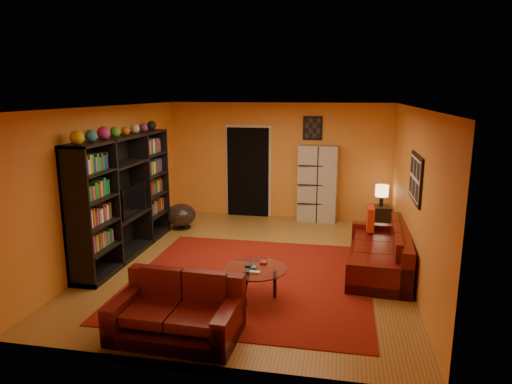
% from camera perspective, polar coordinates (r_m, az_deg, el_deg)
% --- Properties ---
extents(floor, '(6.00, 6.00, 0.00)m').
position_cam_1_polar(floor, '(7.82, -0.36, -8.82)').
color(floor, brown).
rests_on(floor, ground).
extents(ceiling, '(6.00, 6.00, 0.00)m').
position_cam_1_polar(ceiling, '(7.29, -0.39, 10.60)').
color(ceiling, white).
rests_on(ceiling, wall_back).
extents(wall_back, '(6.00, 0.00, 6.00)m').
position_cam_1_polar(wall_back, '(10.36, 2.84, 3.92)').
color(wall_back, orange).
rests_on(wall_back, floor).
extents(wall_front, '(6.00, 0.00, 6.00)m').
position_cam_1_polar(wall_front, '(4.64, -7.61, -6.99)').
color(wall_front, orange).
rests_on(wall_front, floor).
extents(wall_left, '(0.00, 6.00, 6.00)m').
position_cam_1_polar(wall_left, '(8.29, -17.59, 1.19)').
color(wall_left, orange).
rests_on(wall_left, floor).
extents(wall_right, '(0.00, 6.00, 6.00)m').
position_cam_1_polar(wall_right, '(7.39, 19.01, -0.23)').
color(wall_right, orange).
rests_on(wall_right, floor).
extents(rug, '(3.60, 3.60, 0.01)m').
position_cam_1_polar(rug, '(7.16, -0.66, -10.82)').
color(rug, '#62100B').
rests_on(rug, floor).
extents(doorway, '(0.95, 0.10, 2.04)m').
position_cam_1_polar(doorway, '(10.48, -1.00, 2.48)').
color(doorway, black).
rests_on(doorway, floor).
extents(wall_art_right, '(0.03, 1.00, 0.70)m').
position_cam_1_polar(wall_art_right, '(7.04, 19.35, 1.63)').
color(wall_art_right, black).
rests_on(wall_art_right, wall_right).
extents(wall_art_back, '(0.42, 0.03, 0.52)m').
position_cam_1_polar(wall_art_back, '(10.18, 7.10, 7.94)').
color(wall_art_back, black).
rests_on(wall_art_back, wall_back).
extents(entertainment_unit, '(0.45, 3.00, 2.10)m').
position_cam_1_polar(entertainment_unit, '(8.24, -16.10, -0.56)').
color(entertainment_unit, black).
rests_on(entertainment_unit, floor).
extents(tv, '(0.91, 0.12, 0.52)m').
position_cam_1_polar(tv, '(8.27, -15.61, -0.96)').
color(tv, black).
rests_on(tv, entertainment_unit).
extents(sofa, '(1.06, 2.31, 0.85)m').
position_cam_1_polar(sofa, '(7.72, 15.70, -7.33)').
color(sofa, '#480B09').
rests_on(sofa, rug).
extents(loveseat, '(1.51, 0.94, 0.85)m').
position_cam_1_polar(loveseat, '(5.68, -9.63, -14.43)').
color(loveseat, '#480B09').
rests_on(loveseat, rug).
extents(throw_pillow, '(0.12, 0.42, 0.42)m').
position_cam_1_polar(throw_pillow, '(8.37, 14.11, -3.20)').
color(throw_pillow, red).
rests_on(throw_pillow, sofa).
extents(coffee_table, '(0.88, 0.88, 0.44)m').
position_cam_1_polar(coffee_table, '(6.40, -0.11, -9.89)').
color(coffee_table, silver).
rests_on(coffee_table, floor).
extents(storage_cabinet, '(0.87, 0.45, 1.69)m').
position_cam_1_polar(storage_cabinet, '(10.16, 7.72, 1.04)').
color(storage_cabinet, '#AFABA1').
rests_on(storage_cabinet, floor).
extents(bowl_chair, '(0.64, 0.64, 0.52)m').
position_cam_1_polar(bowl_chair, '(9.76, -9.38, -2.89)').
color(bowl_chair, black).
rests_on(bowl_chair, floor).
extents(side_table, '(0.43, 0.43, 0.50)m').
position_cam_1_polar(side_table, '(9.91, 15.28, -3.12)').
color(side_table, black).
rests_on(side_table, floor).
extents(table_lamp, '(0.27, 0.27, 0.45)m').
position_cam_1_polar(table_lamp, '(9.78, 15.47, 0.06)').
color(table_lamp, black).
rests_on(table_lamp, side_table).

